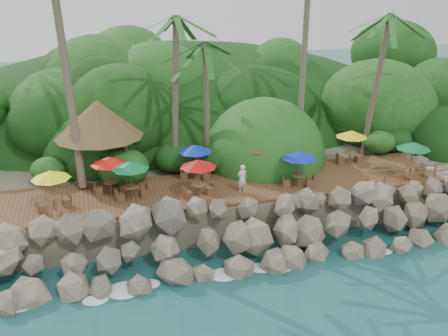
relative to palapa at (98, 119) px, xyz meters
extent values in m
plane|color=#19514F|center=(6.64, -9.68, -5.79)|extent=(140.00, 140.00, 0.00)
cube|color=gray|center=(6.64, 6.32, -4.74)|extent=(32.00, 25.20, 2.10)
ellipsoid|color=#143811|center=(6.64, 13.82, -5.79)|extent=(44.80, 28.00, 15.40)
cube|color=brown|center=(6.64, -3.68, -3.59)|extent=(26.00, 5.00, 0.20)
ellipsoid|color=white|center=(-2.36, -9.38, -5.76)|extent=(1.20, 0.80, 0.06)
ellipsoid|color=white|center=(0.64, -9.38, -5.76)|extent=(1.20, 0.80, 0.06)
ellipsoid|color=white|center=(3.64, -9.38, -5.76)|extent=(1.20, 0.80, 0.06)
ellipsoid|color=white|center=(6.64, -9.38, -5.76)|extent=(1.20, 0.80, 0.06)
ellipsoid|color=white|center=(9.64, -9.38, -5.76)|extent=(1.20, 0.80, 0.06)
ellipsoid|color=white|center=(12.64, -9.38, -5.76)|extent=(1.20, 0.80, 0.06)
ellipsoid|color=white|center=(15.64, -9.38, -5.76)|extent=(1.20, 0.80, 0.06)
cylinder|color=brown|center=(-1.41, -0.96, 2.52)|extent=(0.97, 2.71, 11.87)
cylinder|color=brown|center=(-1.51, -0.80, 3.17)|extent=(1.02, 3.03, 13.12)
cylinder|color=brown|center=(4.48, -0.88, 1.12)|extent=(0.72, 1.06, 9.22)
ellipsoid|color=#23601E|center=(4.48, -0.88, 5.73)|extent=(6.00, 6.00, 2.40)
cylinder|color=brown|center=(6.45, -0.37, 0.34)|extent=(0.60, 0.73, 7.67)
ellipsoid|color=#23601E|center=(6.45, -0.37, 4.17)|extent=(6.00, 6.00, 2.40)
cylinder|color=brown|center=(12.47, -0.76, 2.37)|extent=(1.18, 1.89, 11.66)
cylinder|color=brown|center=(17.66, -0.68, 1.05)|extent=(0.98, 1.28, 9.06)
ellipsoid|color=#23601E|center=(17.66, -0.68, 5.58)|extent=(6.00, 6.00, 2.40)
cylinder|color=brown|center=(-1.40, -1.40, -2.29)|extent=(0.16, 0.16, 2.40)
cylinder|color=brown|center=(1.40, -1.40, -2.29)|extent=(0.16, 0.16, 2.40)
cylinder|color=brown|center=(-1.40, 1.40, -2.29)|extent=(0.16, 0.16, 2.40)
cylinder|color=brown|center=(1.40, 1.40, -2.29)|extent=(0.16, 0.16, 2.40)
cone|color=brown|center=(0.00, 0.00, 0.01)|extent=(5.21, 5.21, 2.20)
cylinder|color=brown|center=(10.70, -4.91, -3.14)|extent=(0.08, 0.08, 0.70)
cylinder|color=brown|center=(10.70, -4.91, -2.78)|extent=(0.80, 0.80, 0.05)
cylinder|color=brown|center=(10.70, -4.91, -2.44)|extent=(0.05, 0.05, 2.09)
cone|color=#0D22B4|center=(10.70, -4.91, -1.54)|extent=(2.00, 2.00, 0.43)
cube|color=brown|center=(10.06, -4.74, -3.27)|extent=(0.49, 0.49, 0.44)
cube|color=brown|center=(11.35, -5.07, -3.27)|extent=(0.49, 0.49, 0.44)
cylinder|color=brown|center=(1.37, -4.13, -3.14)|extent=(0.08, 0.08, 0.70)
cylinder|color=brown|center=(1.37, -4.13, -2.78)|extent=(0.80, 0.80, 0.05)
cylinder|color=brown|center=(1.37, -4.13, -2.44)|extent=(0.05, 0.05, 2.09)
cone|color=#0B6935|center=(1.37, -4.13, -1.54)|extent=(2.00, 2.00, 0.43)
cube|color=brown|center=(0.72, -4.29, -3.27)|extent=(0.48, 0.48, 0.44)
cube|color=brown|center=(2.01, -3.97, -3.27)|extent=(0.48, 0.48, 0.44)
cylinder|color=brown|center=(0.32, -3.10, -3.14)|extent=(0.08, 0.08, 0.70)
cylinder|color=brown|center=(0.32, -3.10, -2.78)|extent=(0.80, 0.80, 0.05)
cylinder|color=brown|center=(0.32, -3.10, -2.44)|extent=(0.05, 0.05, 2.09)
cone|color=red|center=(0.32, -3.10, -1.54)|extent=(2.00, 2.00, 0.43)
cube|color=brown|center=(-0.35, -3.12, -3.27)|extent=(0.41, 0.41, 0.44)
cube|color=brown|center=(0.98, -3.08, -3.27)|extent=(0.41, 0.41, 0.44)
cylinder|color=brown|center=(4.91, -4.80, -3.14)|extent=(0.08, 0.08, 0.70)
cylinder|color=brown|center=(4.91, -4.80, -2.78)|extent=(0.80, 0.80, 0.05)
cylinder|color=brown|center=(4.91, -4.80, -2.44)|extent=(0.05, 0.05, 2.09)
cone|color=#BB0D0B|center=(4.91, -4.80, -1.54)|extent=(2.00, 2.00, 0.43)
cube|color=brown|center=(4.27, -4.97, -3.27)|extent=(0.49, 0.49, 0.44)
cube|color=brown|center=(5.55, -4.62, -3.27)|extent=(0.49, 0.49, 0.44)
cylinder|color=brown|center=(17.82, -5.16, -3.14)|extent=(0.08, 0.08, 0.70)
cylinder|color=brown|center=(17.82, -5.16, -2.78)|extent=(0.80, 0.80, 0.05)
cylinder|color=brown|center=(17.82, -5.16, -2.44)|extent=(0.05, 0.05, 2.09)
cone|color=#0B6731|center=(17.82, -5.16, -1.54)|extent=(2.00, 2.00, 0.43)
cube|color=brown|center=(17.15, -5.17, -3.27)|extent=(0.41, 0.41, 0.44)
cube|color=brown|center=(18.49, -5.15, -3.27)|extent=(0.41, 0.41, 0.44)
cylinder|color=brown|center=(9.10, -2.82, -3.14)|extent=(0.08, 0.08, 0.70)
cylinder|color=brown|center=(9.10, -2.82, -2.78)|extent=(0.80, 0.80, 0.05)
cylinder|color=brown|center=(9.10, -2.82, -2.44)|extent=(0.05, 0.05, 2.09)
cone|color=red|center=(9.10, -2.82, -1.54)|extent=(2.00, 2.00, 0.43)
cube|color=brown|center=(8.46, -2.99, -3.27)|extent=(0.49, 0.49, 0.44)
cube|color=brown|center=(9.75, -2.65, -3.27)|extent=(0.49, 0.49, 0.44)
cylinder|color=brown|center=(-2.65, -4.45, -3.14)|extent=(0.08, 0.08, 0.70)
cylinder|color=brown|center=(-2.65, -4.45, -2.78)|extent=(0.80, 0.80, 0.05)
cylinder|color=brown|center=(-2.65, -4.45, -2.44)|extent=(0.05, 0.05, 2.09)
cone|color=yellow|center=(-2.65, -4.45, -1.54)|extent=(2.00, 2.00, 0.43)
cube|color=brown|center=(-3.26, -4.70, -3.27)|extent=(0.52, 0.52, 0.44)
cube|color=brown|center=(-2.03, -4.20, -3.27)|extent=(0.52, 0.52, 0.44)
cylinder|color=brown|center=(15.43, -2.08, -3.14)|extent=(0.08, 0.08, 0.70)
cylinder|color=brown|center=(15.43, -2.08, -2.78)|extent=(0.80, 0.80, 0.05)
cylinder|color=brown|center=(15.43, -2.08, -2.44)|extent=(0.05, 0.05, 2.09)
cone|color=yellow|center=(15.43, -2.08, -1.54)|extent=(2.00, 2.00, 0.43)
cube|color=brown|center=(14.76, -2.11, -3.27)|extent=(0.42, 0.42, 0.44)
cube|color=brown|center=(16.09, -2.05, -3.27)|extent=(0.42, 0.42, 0.44)
cylinder|color=brown|center=(5.28, -2.29, -3.14)|extent=(0.08, 0.08, 0.70)
cylinder|color=brown|center=(5.28, -2.29, -2.78)|extent=(0.80, 0.80, 0.05)
cylinder|color=brown|center=(5.28, -2.29, -2.44)|extent=(0.05, 0.05, 2.09)
cone|color=#0D26B4|center=(5.28, -2.29, -1.54)|extent=(2.00, 2.00, 0.43)
cube|color=brown|center=(4.65, -2.08, -3.27)|extent=(0.51, 0.51, 0.44)
cube|color=brown|center=(5.91, -2.51, -3.27)|extent=(0.51, 0.51, 0.44)
cylinder|color=brown|center=(14.47, -6.03, -2.99)|extent=(0.10, 0.10, 1.00)
cylinder|color=brown|center=(15.57, -6.03, -2.99)|extent=(0.10, 0.10, 1.00)
cylinder|color=brown|center=(16.67, -6.03, -2.99)|extent=(0.10, 0.10, 1.00)
cylinder|color=brown|center=(17.77, -6.03, -2.99)|extent=(0.10, 0.10, 1.00)
cylinder|color=brown|center=(18.87, -6.03, -2.99)|extent=(0.10, 0.10, 1.00)
cube|color=brown|center=(17.77, -6.03, -2.54)|extent=(7.20, 0.06, 0.06)
cube|color=brown|center=(17.77, -6.03, -2.94)|extent=(7.20, 0.06, 0.06)
imported|color=silver|center=(7.39, -4.77, -2.68)|extent=(0.66, 0.52, 1.61)
camera|label=1|loc=(-0.54, -30.26, 8.12)|focal=41.67mm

